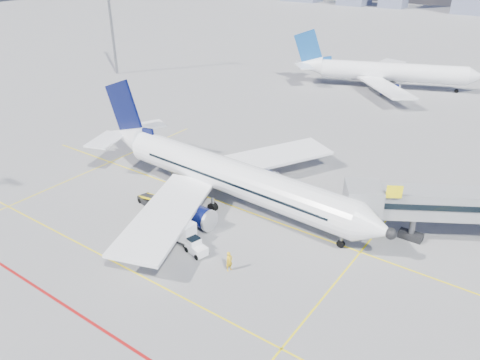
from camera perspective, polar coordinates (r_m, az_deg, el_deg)
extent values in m
plane|color=gray|center=(44.69, -6.56, -7.54)|extent=(420.00, 420.00, 0.00)
cube|color=yellow|center=(49.91, -0.49, -3.35)|extent=(60.00, 0.18, 0.01)
cube|color=yellow|center=(41.35, -12.16, -11.25)|extent=(80.00, 0.15, 0.01)
cube|color=yellow|center=(39.93, 11.11, -12.71)|extent=(0.15, 28.00, 0.01)
cube|color=yellow|center=(62.49, -15.54, 2.12)|extent=(0.15, 30.00, 0.01)
cube|color=maroon|center=(38.66, -18.81, -15.41)|extent=(90.00, 0.25, 0.01)
cube|color=gray|center=(44.83, 14.71, -2.35)|extent=(4.49, 4.56, 3.00)
cube|color=black|center=(47.53, 20.07, -6.39)|extent=(2.20, 1.00, 0.70)
cylinder|color=slate|center=(46.85, 20.32, -5.00)|extent=(0.56, 0.56, 2.70)
cube|color=yellow|center=(43.11, 18.31, -1.38)|extent=(1.26, 0.82, 1.20)
cylinder|color=slate|center=(105.32, -15.57, 19.05)|extent=(0.56, 0.56, 25.00)
cylinder|color=white|center=(48.80, -0.71, 0.30)|extent=(28.22, 5.13, 3.65)
cone|color=white|center=(41.96, 16.28, -5.68)|extent=(3.56, 3.82, 3.65)
sphere|color=black|center=(41.61, 17.93, -6.24)|extent=(1.08, 1.08, 1.03)
cone|color=white|center=(59.91, -13.51, 5.26)|extent=(6.17, 3.96, 3.65)
cube|color=black|center=(42.06, 14.87, -4.57)|extent=(1.48, 1.48, 0.42)
cube|color=white|center=(56.09, 3.61, 2.79)|extent=(11.36, 15.97, 0.54)
cube|color=white|center=(44.80, -8.93, -4.12)|extent=(10.08, 16.16, 0.54)
cylinder|color=#070D3A|center=(53.89, 2.56, 0.39)|extent=(3.48, 2.33, 2.15)
cylinder|color=#070D3A|center=(46.58, -5.36, -4.27)|extent=(3.48, 2.33, 2.15)
cylinder|color=#AEAFB5|center=(52.98, 4.11, -0.14)|extent=(0.44, 2.22, 2.21)
cylinder|color=#AEAFB5|center=(45.53, -3.73, -5.00)|extent=(0.44, 2.22, 2.21)
cube|color=#070D3A|center=(58.85, -13.85, 8.18)|extent=(6.42, 0.64, 7.98)
cube|color=#070D3A|center=(57.91, -12.20, 5.69)|extent=(5.28, 0.56, 2.01)
cube|color=white|center=(61.81, -11.62, 6.45)|extent=(4.76, 5.93, 0.21)
cube|color=white|center=(58.45, -16.04, 4.74)|extent=(4.36, 5.87, 0.21)
cylinder|color=slate|center=(44.20, 12.23, -7.05)|extent=(0.29, 0.29, 1.80)
cylinder|color=black|center=(44.49, 12.16, -7.61)|extent=(0.77, 0.32, 0.76)
cylinder|color=slate|center=(52.15, 0.19, -0.94)|extent=(0.34, 0.34, 1.60)
cylinder|color=black|center=(52.29, 0.19, -1.23)|extent=(1.03, 0.70, 1.00)
cylinder|color=slate|center=(48.90, -3.34, -3.02)|extent=(0.34, 0.34, 1.60)
cylinder|color=black|center=(49.05, -3.33, -3.32)|extent=(1.03, 0.70, 1.00)
cube|color=black|center=(49.69, 1.02, 1.17)|extent=(22.99, 1.32, 0.24)
cube|color=black|center=(47.17, -1.65, -0.32)|extent=(22.99, 1.32, 0.24)
cylinder|color=white|center=(96.08, 18.09, 12.43)|extent=(26.08, 13.02, 3.47)
cone|color=white|center=(98.30, 26.91, 11.18)|extent=(4.25, 4.40, 3.47)
cone|color=white|center=(96.15, 8.27, 13.75)|extent=(6.57, 5.31, 3.47)
cube|color=black|center=(97.94, 26.30, 11.56)|extent=(1.73, 1.73, 0.40)
cube|color=white|center=(103.99, 17.09, 13.05)|extent=(5.26, 14.85, 0.51)
cube|color=white|center=(88.47, 17.35, 10.72)|extent=(13.71, 13.58, 0.51)
cylinder|color=#070D3A|center=(101.53, 17.55, 12.02)|extent=(3.73, 3.08, 2.04)
cylinder|color=#070D3A|center=(91.56, 17.77, 10.46)|extent=(3.73, 3.08, 2.04)
cylinder|color=#AEAFB5|center=(101.65, 18.51, 11.90)|extent=(1.06, 2.07, 2.10)
cylinder|color=#AEAFB5|center=(91.70, 18.83, 10.33)|extent=(1.06, 2.07, 2.10)
cube|color=navy|center=(95.52, 8.39, 15.54)|extent=(5.77, 2.50, 7.58)
cube|color=navy|center=(95.77, 9.61, 14.18)|extent=(4.76, 2.09, 1.91)
cube|color=white|center=(98.88, 8.26, 14.30)|extent=(2.71, 5.00, 0.20)
cube|color=white|center=(93.36, 7.86, 13.59)|extent=(5.36, 5.45, 0.20)
cylinder|color=black|center=(98.92, 17.29, 11.24)|extent=(1.17, 0.97, 1.00)
cylinder|color=black|center=(94.46, 17.37, 10.53)|extent=(1.17, 0.97, 1.00)
cylinder|color=black|center=(98.38, 24.89, 9.82)|extent=(0.81, 0.54, 0.76)
cube|color=white|center=(42.79, -5.32, -8.34)|extent=(2.35, 1.66, 0.77)
cube|color=white|center=(42.72, -5.66, -7.47)|extent=(1.22, 1.32, 0.58)
cube|color=black|center=(42.61, -5.67, -7.25)|extent=(1.11, 1.25, 0.34)
cylinder|color=black|center=(43.23, -6.49, -8.42)|extent=(0.58, 0.34, 0.54)
cylinder|color=black|center=(43.71, -5.33, -7.91)|extent=(0.58, 0.34, 0.54)
cylinder|color=black|center=(42.17, -5.29, -9.36)|extent=(0.58, 0.34, 0.54)
cylinder|color=black|center=(42.66, -4.11, -8.83)|extent=(0.58, 0.34, 0.54)
cube|color=black|center=(45.05, -7.57, -6.78)|extent=(3.76, 1.68, 0.19)
cube|color=white|center=(45.12, -8.52, -5.41)|extent=(1.62, 1.57, 1.62)
cube|color=white|center=(44.01, -6.73, -6.19)|extent=(1.62, 1.57, 1.62)
cylinder|color=black|center=(45.59, -9.54, -6.74)|extent=(0.33, 0.15, 0.33)
cylinder|color=black|center=(46.45, -8.28, -5.95)|extent=(0.33, 0.15, 0.33)
cylinder|color=black|center=(43.87, -6.78, -8.02)|extent=(0.33, 0.15, 0.33)
cylinder|color=black|center=(44.75, -5.53, -7.16)|extent=(0.33, 0.15, 0.33)
cube|color=black|center=(50.78, -10.70, -2.77)|extent=(4.01, 2.24, 0.63)
cube|color=black|center=(49.77, -10.37, -2.14)|extent=(5.48, 2.21, 1.67)
cube|color=yellow|center=(49.98, -9.88, -1.97)|extent=(5.29, 1.40, 1.74)
cube|color=yellow|center=(49.56, -10.86, -2.32)|extent=(5.29, 1.40, 1.74)
cylinder|color=black|center=(51.72, -12.11, -2.51)|extent=(0.58, 0.34, 0.54)
cylinder|color=black|center=(52.23, -10.90, -2.08)|extent=(0.58, 0.34, 0.54)
cylinder|color=black|center=(49.48, -10.46, -3.78)|extent=(0.58, 0.34, 0.54)
cylinder|color=black|center=(50.02, -9.22, -3.31)|extent=(0.58, 0.34, 0.54)
imported|color=gold|center=(40.44, -1.32, -9.89)|extent=(0.61, 0.77, 1.85)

